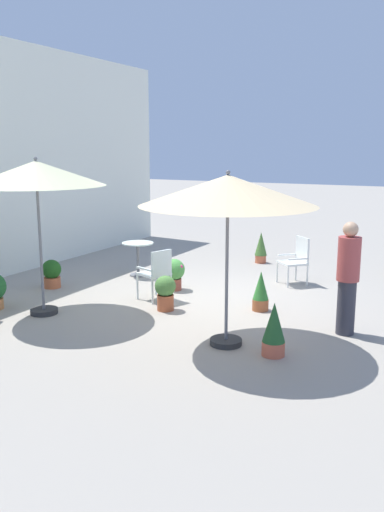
% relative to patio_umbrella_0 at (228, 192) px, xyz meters
% --- Properties ---
extents(ground_plane, '(60.00, 60.00, 0.00)m').
position_rel_patio_umbrella_0_xyz_m(ground_plane, '(2.01, 1.25, -2.09)').
color(ground_plane, '#9E9588').
extents(villa_facade, '(10.43, 0.30, 4.79)m').
position_rel_patio_umbrella_0_xyz_m(villa_facade, '(2.01, 5.82, 0.31)').
color(villa_facade, white).
rests_on(villa_facade, ground).
extents(patio_umbrella_0, '(2.34, 2.34, 2.37)m').
position_rel_patio_umbrella_0_xyz_m(patio_umbrella_0, '(0.00, 0.00, 0.00)').
color(patio_umbrella_0, '#2D2D2D').
rests_on(patio_umbrella_0, ground).
extents(patio_umbrella_1, '(2.14, 2.14, 2.51)m').
position_rel_patio_umbrella_0_xyz_m(patio_umbrella_1, '(-0.09, 3.18, 0.15)').
color(patio_umbrella_1, '#2D2D2D').
rests_on(patio_umbrella_1, ground).
extents(cafe_table_0, '(0.66, 0.66, 0.71)m').
position_rel_patio_umbrella_0_xyz_m(cafe_table_0, '(2.81, 3.25, -1.60)').
color(cafe_table_0, silver).
rests_on(cafe_table_0, ground).
extents(patio_chair_1, '(0.66, 0.66, 0.93)m').
position_rel_patio_umbrella_0_xyz_m(patio_chair_1, '(3.67, 0.11, -1.57)').
color(patio_chair_1, white).
rests_on(patio_chair_1, ground).
extents(patio_chair_2, '(0.58, 0.58, 0.91)m').
position_rel_patio_umbrella_0_xyz_m(patio_chair_2, '(1.41, 1.95, -1.56)').
color(patio_chair_2, silver).
rests_on(patio_chair_2, ground).
extents(potted_plant_1, '(0.28, 0.28, 0.73)m').
position_rel_patio_umbrella_0_xyz_m(potted_plant_1, '(5.20, 1.41, -1.72)').
color(potted_plant_1, '#C66341').
rests_on(potted_plant_1, ground).
extents(potted_plant_2, '(0.37, 0.37, 0.54)m').
position_rel_patio_umbrella_0_xyz_m(potted_plant_2, '(1.23, 4.19, -1.81)').
color(potted_plant_2, '#BD613A').
rests_on(potted_plant_2, ground).
extents(potted_plant_3, '(0.41, 0.41, 0.60)m').
position_rel_patio_umbrella_0_xyz_m(potted_plant_3, '(2.17, 2.02, -1.76)').
color(potted_plant_3, '#A44C39').
rests_on(potted_plant_3, ground).
extents(potted_plant_4, '(0.27, 0.27, 0.67)m').
position_rel_patio_umbrella_0_xyz_m(potted_plant_4, '(1.69, 0.12, -1.77)').
color(potted_plant_4, '#A55833').
rests_on(potted_plant_4, ground).
extents(potted_plant_6, '(0.30, 0.30, 0.72)m').
position_rel_patio_umbrella_0_xyz_m(potted_plant_6, '(-0.07, -0.70, -1.74)').
color(potted_plant_6, '#CB6145').
rests_on(potted_plant_6, ground).
extents(potted_plant_7, '(0.35, 0.35, 0.59)m').
position_rel_patio_umbrella_0_xyz_m(potted_plant_7, '(0.98, 1.52, -1.77)').
color(potted_plant_7, '#B35734').
rests_on(potted_plant_7, ground).
extents(standing_person, '(0.44, 0.44, 1.64)m').
position_rel_patio_umbrella_0_xyz_m(standing_person, '(1.19, -1.35, -1.25)').
color(standing_person, '#33333D').
rests_on(standing_person, ground).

